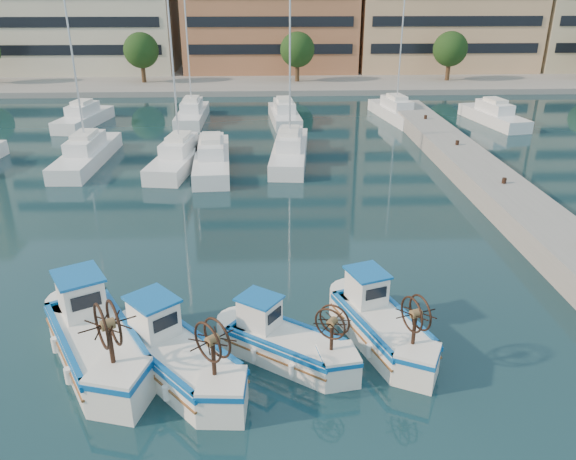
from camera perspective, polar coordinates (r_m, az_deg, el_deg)
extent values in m
plane|color=#1B4046|center=(18.24, -2.04, -13.92)|extent=(300.00, 300.00, 0.00)
cube|color=gray|center=(27.99, 25.43, -0.83)|extent=(3.00, 60.00, 1.20)
cube|color=gray|center=(82.17, -2.53, 16.08)|extent=(180.00, 40.00, 0.60)
cylinder|color=#3F2B19|center=(70.05, -14.46, 15.06)|extent=(0.50, 0.50, 3.00)
sphere|color=#1F4117|center=(69.73, -14.69, 17.25)|extent=(4.00, 4.00, 4.00)
cylinder|color=#3F2B19|center=(68.75, 0.94, 15.62)|extent=(0.50, 0.50, 3.00)
sphere|color=#1F4117|center=(68.42, 0.96, 17.86)|extent=(4.00, 4.00, 4.00)
cylinder|color=#3F2B19|center=(72.07, 15.91, 15.13)|extent=(0.50, 0.50, 3.00)
sphere|color=#1F4117|center=(71.76, 16.16, 17.26)|extent=(4.00, 4.00, 4.00)
cube|color=white|center=(40.46, -19.71, 7.06)|extent=(2.49, 9.56, 1.00)
cylinder|color=silver|center=(39.38, -20.83, 14.73)|extent=(0.12, 0.12, 11.00)
cube|color=white|center=(38.28, -10.89, 7.13)|extent=(3.51, 9.17, 1.00)
cylinder|color=silver|center=(37.13, -11.56, 15.28)|extent=(0.12, 0.12, 11.00)
cube|color=white|center=(37.59, -7.71, 7.04)|extent=(2.79, 9.69, 1.00)
cube|color=white|center=(39.10, 0.18, 7.91)|extent=(3.16, 10.18, 1.00)
cylinder|color=silver|center=(37.98, 0.19, 15.92)|extent=(0.12, 0.12, 11.00)
cube|color=white|center=(52.04, -20.01, 10.49)|extent=(3.47, 7.80, 1.00)
cube|color=white|center=(51.17, -9.69, 11.36)|extent=(2.29, 8.30, 1.00)
cylinder|color=silver|center=(50.32, -10.14, 17.48)|extent=(0.12, 0.12, 11.00)
cube|color=white|center=(50.20, -0.37, 11.45)|extent=(2.75, 8.18, 1.00)
cube|color=white|center=(52.32, 10.89, 11.54)|extent=(3.56, 9.23, 1.00)
cylinder|color=silver|center=(51.49, 11.38, 17.52)|extent=(0.12, 0.12, 11.00)
cube|color=white|center=(52.90, 20.11, 10.67)|extent=(3.60, 8.65, 1.00)
cube|color=white|center=(19.12, -18.81, -11.16)|extent=(4.18, 5.19, 1.20)
cube|color=#0C539D|center=(18.87, -18.99, -10.02)|extent=(4.30, 5.35, 0.18)
cube|color=blue|center=(18.91, -18.96, -10.20)|extent=(3.54, 4.55, 0.07)
cube|color=white|center=(19.65, -20.31, -6.16)|extent=(1.83, 1.92, 1.26)
cube|color=#0C539D|center=(19.34, -20.59, -4.39)|extent=(2.07, 2.15, 0.09)
cylinder|color=#331E14|center=(16.74, -17.54, -11.17)|extent=(0.14, 0.14, 1.33)
cylinder|color=brown|center=(16.35, -17.85, -9.12)|extent=(0.48, 0.46, 0.32)
torus|color=#331E14|center=(16.33, -18.43, -9.27)|extent=(0.74, 1.20, 1.34)
torus|color=#331E14|center=(16.38, -17.27, -8.98)|extent=(0.74, 1.20, 1.34)
cube|color=white|center=(17.86, -11.02, -13.16)|extent=(4.25, 4.48, 1.08)
cube|color=#0C539D|center=(17.62, -11.13, -12.08)|extent=(4.38, 4.61, 0.17)
cube|color=blue|center=(17.66, -11.11, -12.25)|extent=(3.66, 3.88, 0.06)
cube|color=white|center=(18.14, -13.48, -8.53)|extent=(1.74, 1.76, 1.13)
cube|color=#0C539D|center=(17.83, -13.67, -6.85)|extent=(1.96, 1.97, 0.08)
cylinder|color=#331E14|center=(15.93, -7.56, -12.92)|extent=(0.12, 0.12, 1.20)
cylinder|color=brown|center=(15.56, -7.68, -11.02)|extent=(0.44, 0.43, 0.29)
torus|color=#331E14|center=(15.48, -8.15, -11.24)|extent=(0.85, 0.95, 1.21)
torus|color=#331E14|center=(15.63, -7.22, -10.81)|extent=(0.85, 0.95, 1.21)
cube|color=white|center=(18.34, -0.10, -11.86)|extent=(3.95, 3.46, 0.93)
cube|color=#0C539D|center=(18.13, -0.10, -10.95)|extent=(4.07, 3.56, 0.14)
cube|color=blue|center=(18.16, -0.10, -11.09)|extent=(3.45, 2.96, 0.05)
cube|color=white|center=(18.31, -2.91, -8.36)|extent=(1.50, 1.46, 0.97)
cube|color=#0C539D|center=(18.04, -2.95, -6.93)|extent=(1.69, 1.65, 0.07)
cylinder|color=#331E14|center=(17.11, 4.46, -10.85)|extent=(0.11, 0.11, 1.03)
cylinder|color=brown|center=(16.81, 4.51, -9.31)|extent=(0.37, 0.37, 0.25)
torus|color=#331E14|center=(16.71, 4.29, -9.52)|extent=(0.88, 0.65, 1.04)
torus|color=#331E14|center=(16.91, 4.74, -9.10)|extent=(0.88, 0.65, 1.04)
cube|color=white|center=(19.32, 9.52, -10.02)|extent=(2.99, 4.41, 1.02)
cube|color=#0C539D|center=(19.11, 9.59, -9.05)|extent=(3.08, 4.54, 0.15)
cube|color=blue|center=(19.15, 9.58, -9.21)|extent=(2.50, 3.90, 0.06)
cube|color=white|center=(19.62, 7.99, -5.78)|extent=(1.42, 1.54, 1.06)
cube|color=#0C539D|center=(19.35, 8.08, -4.28)|extent=(1.61, 1.73, 0.08)
cylinder|color=#331E14|center=(17.54, 12.69, -9.95)|extent=(0.12, 0.12, 1.12)
cylinder|color=brown|center=(17.22, 12.86, -8.28)|extent=(0.38, 0.36, 0.27)
torus|color=#331E14|center=(17.15, 12.46, -8.39)|extent=(0.44, 1.09, 1.13)
torus|color=#331E14|center=(17.30, 13.27, -8.17)|extent=(0.44, 1.09, 1.13)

